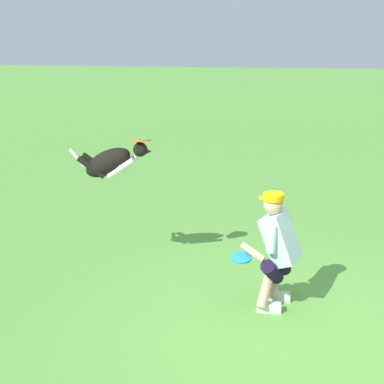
{
  "coord_description": "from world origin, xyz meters",
  "views": [
    {
      "loc": [
        0.38,
        4.95,
        3.07
      ],
      "look_at": [
        1.09,
        -0.97,
        1.18
      ],
      "focal_mm": 52.39,
      "sensor_mm": 36.0,
      "label": 1
    }
  ],
  "objects_px": {
    "dog": "(112,162)",
    "frisbee_flying": "(141,141)",
    "frisbee_held": "(241,257)",
    "person": "(277,248)"
  },
  "relations": [
    {
      "from": "person",
      "to": "frisbee_flying",
      "type": "height_order",
      "value": "frisbee_flying"
    },
    {
      "from": "person",
      "to": "frisbee_held",
      "type": "height_order",
      "value": "person"
    },
    {
      "from": "dog",
      "to": "frisbee_flying",
      "type": "bearing_deg",
      "value": 0.42
    },
    {
      "from": "person",
      "to": "dog",
      "type": "bearing_deg",
      "value": 2.12
    },
    {
      "from": "dog",
      "to": "frisbee_flying",
      "type": "xyz_separation_m",
      "value": [
        -0.37,
        0.01,
        0.27
      ]
    },
    {
      "from": "frisbee_held",
      "to": "person",
      "type": "bearing_deg",
      "value": -164.41
    },
    {
      "from": "frisbee_flying",
      "to": "frisbee_held",
      "type": "bearing_deg",
      "value": 145.61
    },
    {
      "from": "dog",
      "to": "frisbee_flying",
      "type": "relative_size",
      "value": 4.41
    },
    {
      "from": "person",
      "to": "frisbee_held",
      "type": "distance_m",
      "value": 0.4
    },
    {
      "from": "frisbee_flying",
      "to": "frisbee_held",
      "type": "height_order",
      "value": "frisbee_flying"
    }
  ]
}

